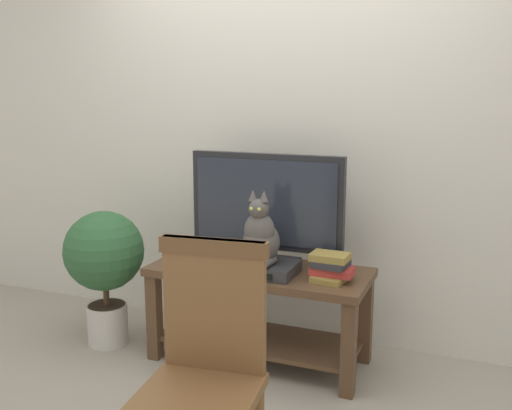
{
  "coord_description": "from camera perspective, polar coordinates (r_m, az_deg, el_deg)",
  "views": [
    {
      "loc": [
        1.15,
        -2.4,
        1.54
      ],
      "look_at": [
        -0.01,
        0.46,
        0.92
      ],
      "focal_mm": 40.88,
      "sensor_mm": 36.0,
      "label": 1
    }
  ],
  "objects": [
    {
      "name": "potted_plant",
      "position": [
        3.63,
        -14.62,
        -5.24
      ],
      "size": [
        0.48,
        0.48,
        0.83
      ],
      "color": "beige",
      "rests_on": "ground"
    },
    {
      "name": "ground_plane",
      "position": [
        3.08,
        -3.26,
        -18.8
      ],
      "size": [
        12.0,
        12.0,
        0.0
      ],
      "primitive_type": "plane",
      "color": "gray"
    },
    {
      "name": "book_stack",
      "position": [
        3.09,
        7.32,
        -6.06
      ],
      "size": [
        0.22,
        0.2,
        0.15
      ],
      "color": "olive",
      "rests_on": "tv_stand"
    },
    {
      "name": "tv_stand",
      "position": [
        3.34,
        0.33,
        -9.04
      ],
      "size": [
        1.23,
        0.52,
        0.55
      ],
      "color": "#513823",
      "rests_on": "ground"
    },
    {
      "name": "back_wall",
      "position": [
        3.61,
        3.54,
        9.04
      ],
      "size": [
        7.0,
        0.12,
        2.8
      ],
      "primitive_type": "cube",
      "color": "beige",
      "rests_on": "ground"
    },
    {
      "name": "tv",
      "position": [
        3.29,
        1.0,
        -0.12
      ],
      "size": [
        0.9,
        0.2,
        0.64
      ],
      "color": "black",
      "rests_on": "tv_stand"
    },
    {
      "name": "cat",
      "position": [
        3.13,
        0.46,
        -3.07
      ],
      "size": [
        0.2,
        0.29,
        0.41
      ],
      "color": "#514C47",
      "rests_on": "media_box"
    },
    {
      "name": "wooden_chair",
      "position": [
        2.17,
        -4.97,
        -15.0
      ],
      "size": [
        0.46,
        0.46,
        1.01
      ],
      "color": "brown",
      "rests_on": "ground"
    },
    {
      "name": "media_box",
      "position": [
        3.19,
        0.52,
        -6.16
      ],
      "size": [
        0.38,
        0.27,
        0.06
      ],
      "color": "#2D2D30",
      "rests_on": "tv_stand"
    }
  ]
}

